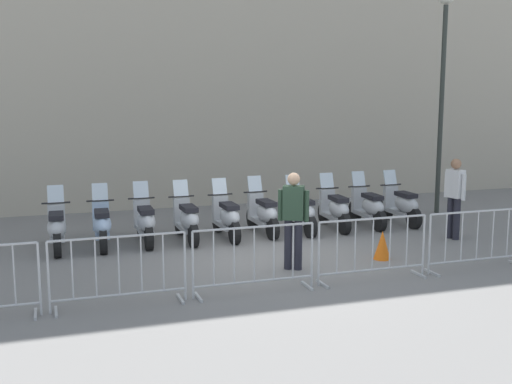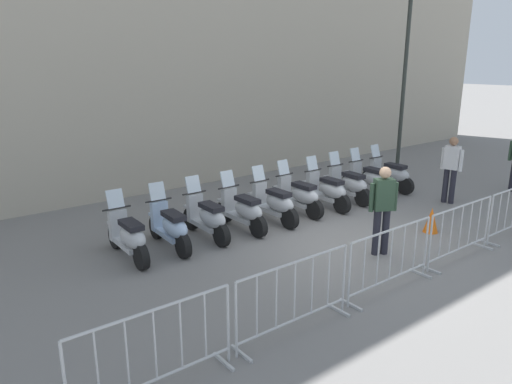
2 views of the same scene
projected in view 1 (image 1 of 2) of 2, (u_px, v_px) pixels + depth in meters
ground_plane at (278, 260)px, 11.78m from camera, size 120.00×120.00×0.00m
motorcycle_0 at (57, 228)px, 12.36m from camera, size 0.65×1.72×1.24m
motorcycle_1 at (102, 226)px, 12.63m from camera, size 0.68×1.71×1.24m
motorcycle_2 at (145, 222)px, 12.93m from camera, size 0.65×1.72×1.24m
motorcycle_3 at (187, 220)px, 13.16m from camera, size 0.61×1.72×1.24m
motorcycle_4 at (227, 218)px, 13.42m from camera, size 0.61×1.72×1.24m
motorcycle_5 at (264, 214)px, 13.80m from camera, size 0.60×1.72×1.24m
motorcycle_6 at (301, 213)px, 14.00m from camera, size 0.65×1.72×1.24m
motorcycle_7 at (335, 210)px, 14.33m from camera, size 0.70×1.71×1.24m
motorcycle_8 at (369, 207)px, 14.62m from camera, size 0.65×1.72×1.24m
motorcycle_9 at (402, 205)px, 14.89m from camera, size 0.62×1.72×1.24m
barrier_segment_1 at (119, 272)px, 9.11m from camera, size 1.97×0.72×1.07m
barrier_segment_2 at (254, 260)px, 9.76m from camera, size 1.97×0.72×1.07m
barrier_segment_3 at (373, 250)px, 10.41m from camera, size 1.97×0.72×1.07m
barrier_segment_4 at (477, 241)px, 11.05m from camera, size 1.97×0.72×1.07m
street_lamp at (442, 83)px, 15.87m from camera, size 0.36×0.36×5.48m
officer_near_row_end at (293, 215)px, 10.99m from camera, size 0.45×0.40×1.73m
officer_mid_plaza at (455, 194)px, 13.31m from camera, size 0.25×0.55×1.73m
traffic_cone at (382, 245)px, 11.77m from camera, size 0.32×0.32×0.55m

